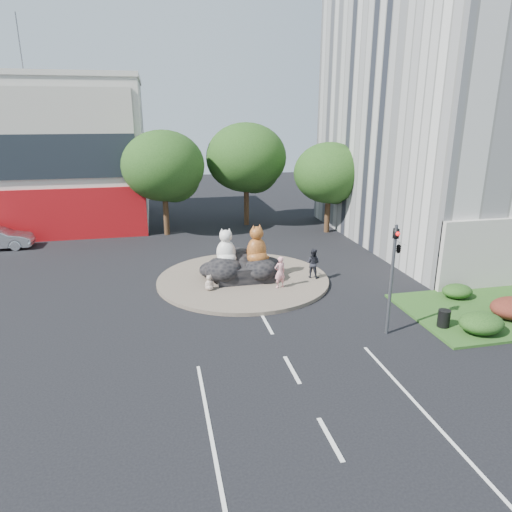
{
  "coord_description": "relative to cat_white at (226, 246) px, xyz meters",
  "views": [
    {
      "loc": [
        -4.66,
        -14.75,
        9.38
      ],
      "look_at": [
        0.43,
        8.38,
        2.0
      ],
      "focal_mm": 32.0,
      "sensor_mm": 36.0,
      "label": 1
    }
  ],
  "objects": [
    {
      "name": "rock_plinth",
      "position": [
        0.96,
        -0.09,
        -1.51
      ],
      "size": [
        3.2,
        2.6,
        0.9
      ],
      "primitive_type": null,
      "color": "black",
      "rests_on": "roundabout_island"
    },
    {
      "name": "pedestrian_dark",
      "position": [
        4.96,
        -0.9,
        -1.09
      ],
      "size": [
        1.08,
        1.04,
        1.75
      ],
      "primitive_type": "imported",
      "rotation": [
        0.0,
        0.0,
        2.51
      ],
      "color": "black",
      "rests_on": "roundabout_island"
    },
    {
      "name": "hedge_near_green",
      "position": [
        9.96,
        -9.09,
        -1.59
      ],
      "size": [
        2.0,
        1.6,
        0.9
      ],
      "primitive_type": "ellipsoid",
      "color": "#173511",
      "rests_on": "grass_verge"
    },
    {
      "name": "kitten_calico",
      "position": [
        -1.19,
        -1.56,
        -1.52
      ],
      "size": [
        0.54,
        0.47,
        0.88
      ],
      "primitive_type": null,
      "rotation": [
        0.0,
        0.0,
        -0.02
      ],
      "color": "silver",
      "rests_on": "roundabout_island"
    },
    {
      "name": "tree_mid",
      "position": [
        4.03,
        13.98,
        3.4
      ],
      "size": [
        6.84,
        6.84,
        8.76
      ],
      "color": "#382314",
      "rests_on": "ground"
    },
    {
      "name": "litter_bin",
      "position": [
        8.7,
        -8.2,
        -1.65
      ],
      "size": [
        0.73,
        0.73,
        0.79
      ],
      "primitive_type": "cylinder",
      "rotation": [
        0.0,
        0.0,
        -0.41
      ],
      "color": "black",
      "rests_on": "grass_verge"
    },
    {
      "name": "tree_right",
      "position": [
        10.03,
        9.97,
        2.47
      ],
      "size": [
        5.7,
        5.7,
        7.3
      ],
      "color": "#382314",
      "rests_on": "ground"
    },
    {
      "name": "roundabout_island",
      "position": [
        0.96,
        -0.09,
        -2.06
      ],
      "size": [
        10.0,
        10.0,
        0.2
      ],
      "primitive_type": "cylinder",
      "color": "brown",
      "rests_on": "ground"
    },
    {
      "name": "street_lamp",
      "position": [
        13.78,
        -2.09,
        2.39
      ],
      "size": [
        2.34,
        0.22,
        8.06
      ],
      "color": "#595B60",
      "rests_on": "ground"
    },
    {
      "name": "ground",
      "position": [
        0.96,
        -10.09,
        -2.16
      ],
      "size": [
        120.0,
        120.0,
        0.0
      ],
      "primitive_type": "plane",
      "color": "black",
      "rests_on": "ground"
    },
    {
      "name": "pedestrian_pink",
      "position": [
        2.65,
        -2.07,
        -1.07
      ],
      "size": [
        0.74,
        0.58,
        1.79
      ],
      "primitive_type": "imported",
      "rotation": [
        0.0,
        0.0,
        3.39
      ],
      "color": "pink",
      "rests_on": "roundabout_island"
    },
    {
      "name": "cat_white",
      "position": [
        0.0,
        0.0,
        0.0
      ],
      "size": [
        1.46,
        1.33,
        2.12
      ],
      "primitive_type": null,
      "rotation": [
        0.0,
        0.0,
        -0.19
      ],
      "color": "silver",
      "rests_on": "rock_plinth"
    },
    {
      "name": "cat_tabby",
      "position": [
        1.75,
        -0.23,
        0.09
      ],
      "size": [
        1.75,
        1.67,
        2.3
      ],
      "primitive_type": null,
      "rotation": [
        0.0,
        0.0,
        0.44
      ],
      "color": "#AC6324",
      "rests_on": "rock_plinth"
    },
    {
      "name": "grass_verge",
      "position": [
        12.96,
        -7.09,
        -2.1
      ],
      "size": [
        10.0,
        6.0,
        0.12
      ],
      "primitive_type": "cube",
      "color": "#1E4C19",
      "rests_on": "ground"
    },
    {
      "name": "hedge_back_green",
      "position": [
        11.46,
        -5.29,
        -1.68
      ],
      "size": [
        1.6,
        1.28,
        0.72
      ],
      "primitive_type": "ellipsoid",
      "color": "#173511",
      "rests_on": "grass_verge"
    },
    {
      "name": "kitten_white",
      "position": [
        2.81,
        -0.9,
        -1.52
      ],
      "size": [
        0.7,
        0.7,
        0.88
      ],
      "primitive_type": null,
      "rotation": [
        0.0,
        0.0,
        0.77
      ],
      "color": "silver",
      "rests_on": "roundabout_island"
    },
    {
      "name": "tree_left",
      "position": [
        -2.97,
        11.97,
        3.09
      ],
      "size": [
        6.46,
        6.46,
        8.27
      ],
      "color": "#382314",
      "rests_on": "ground"
    },
    {
      "name": "traffic_light",
      "position": [
        6.06,
        -8.09,
        1.46
      ],
      "size": [
        0.44,
        1.24,
        5.0
      ],
      "color": "#595B60",
      "rests_on": "ground"
    }
  ]
}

